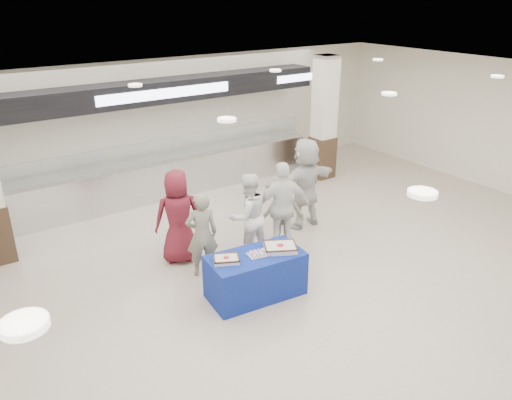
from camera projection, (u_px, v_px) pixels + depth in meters
ground at (308, 295)px, 8.29m from camera, size 14.00×14.00×0.00m
serving_line at (164, 149)px, 11.93m from camera, size 8.70×0.85×2.80m
column_right at (324, 121)px, 12.98m from camera, size 0.55×0.55×3.20m
display_table at (256, 275)px, 8.15m from camera, size 1.62×0.94×0.75m
sheet_cake_left at (226, 259)px, 7.80m from camera, size 0.49×0.45×0.09m
sheet_cake_right at (280, 247)px, 8.14m from camera, size 0.65×0.60×0.11m
cupcake_tray at (259, 253)px, 8.00m from camera, size 0.38×0.31×0.06m
civilian_maroon at (178, 217)px, 9.04m from camera, size 1.00×0.81×1.77m
soldier_a at (202, 234)px, 8.62m from camera, size 0.65×0.52×1.55m
chef_tall at (248, 216)px, 9.20m from camera, size 0.83×0.66×1.66m
chef_short at (283, 207)px, 9.40m from camera, size 1.13×0.76×1.79m
soldier_b at (282, 211)px, 9.67m from camera, size 1.08×0.86×1.45m
civilian_white at (305, 183)px, 10.39m from camera, size 1.80×0.62×1.92m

